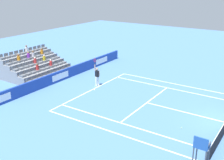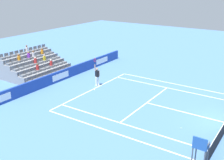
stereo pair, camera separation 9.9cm
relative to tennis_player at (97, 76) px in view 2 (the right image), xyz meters
The scene contains 13 objects.
line_baseline 1.39m from the tennis_player, 13.89° to the left, with size 10.97×0.10×0.01m, color white.
line_service 5.89m from the tennis_player, 80.58° to the left, with size 8.23×0.10×0.01m, color white.
line_centre_service 9.03m from the tennis_player, 83.92° to the left, with size 0.10×6.40×0.01m, color white.
line_singles_sideline_left 8.05m from the tennis_player, 50.66° to the left, with size 0.10×11.89×0.01m, color white.
line_singles_sideline_right 7.01m from the tennis_player, 117.12° to the left, with size 0.10×11.89×0.01m, color white.
line_doubles_sideline_left 8.98m from the tennis_player, 43.84° to the left, with size 0.10×11.89×0.01m, color white.
line_doubles_sideline_right 7.73m from the tennis_player, 126.27° to the left, with size 0.10×11.89×0.01m, color white.
line_centre_mark 1.41m from the tennis_player, 19.42° to the left, with size 0.10×0.20×0.01m, color white.
sponsor_barrier 4.01m from the tennis_player, 76.20° to the right, with size 20.94×0.22×1.05m.
tennis_player is the anchor object (origin of this frame).
umpire_chair 14.29m from the tennis_player, 57.32° to the left, with size 0.70×0.70×2.34m.
stadium_stand 7.50m from the tennis_player, 82.73° to the right, with size 6.20×4.75×2.98m.
loose_tennis_ball 10.23m from the tennis_player, 70.08° to the left, with size 0.07×0.07×0.07m, color #D1E533.
Camera 2 is at (18.92, 2.84, 9.28)m, focal length 44.93 mm.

